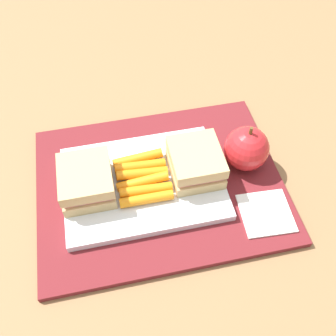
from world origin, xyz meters
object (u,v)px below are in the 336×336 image
sandwich_half_right (196,162)px  paper_napkin (266,213)px  food_tray (143,183)px  carrot_sticks_bundle (142,178)px  sandwich_half_left (86,181)px  apple (246,149)px

sandwich_half_right → paper_napkin: 0.12m
food_tray → sandwich_half_right: sandwich_half_right is taller
carrot_sticks_bundle → sandwich_half_left: bearing=-179.7°
sandwich_half_right → paper_napkin: size_ratio=1.14×
sandwich_half_left → carrot_sticks_bundle: size_ratio=0.91×
sandwich_half_right → food_tray: bearing=180.0°
apple → sandwich_half_left: bearing=-177.6°
apple → paper_napkin: size_ratio=1.11×
paper_napkin → apple: bearing=91.1°
sandwich_half_left → sandwich_half_right: size_ratio=1.00×
apple → paper_napkin: bearing=-88.9°
food_tray → sandwich_half_right: (0.08, 0.00, 0.03)m
food_tray → sandwich_half_left: sandwich_half_left is taller
sandwich_half_right → carrot_sticks_bundle: bearing=179.7°
apple → paper_napkin: 0.10m
carrot_sticks_bundle → paper_napkin: 0.18m
sandwich_half_left → paper_napkin: sandwich_half_left is taller
carrot_sticks_bundle → apple: (0.16, 0.01, 0.01)m
sandwich_half_left → paper_napkin: (0.24, -0.08, -0.03)m
food_tray → apple: apple is taller
sandwich_half_right → apple: 0.08m
apple → carrot_sticks_bundle: bearing=-176.6°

